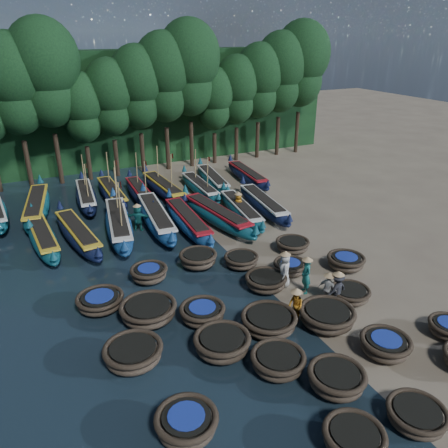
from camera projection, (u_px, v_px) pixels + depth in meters
name	position (u px, v px, depth m)	size (l,w,h in m)	color
ground	(255.00, 278.00, 22.14)	(120.00, 120.00, 0.00)	#7B705A
foliage_wall	(128.00, 109.00, 39.42)	(40.00, 3.00, 10.00)	black
coracle_2	(354.00, 439.00, 12.87)	(1.99, 1.99, 0.77)	#4E4131
coracle_3	(416.00, 415.00, 13.74)	(1.95, 1.95, 0.65)	#4E4131
coracle_5	(187.00, 423.00, 13.37)	(2.29, 2.29, 0.79)	#4E4131
coracle_6	(278.00, 361.00, 15.90)	(2.40, 2.40, 0.76)	#4E4131
coracle_7	(337.00, 379.00, 15.06)	(2.24, 2.24, 0.81)	#4E4131
coracle_8	(385.00, 345.00, 16.72)	(2.23, 2.23, 0.76)	#4E4131
coracle_10	(133.00, 353.00, 16.27)	(2.76, 2.76, 0.79)	#4E4131
coracle_11	(222.00, 343.00, 16.78)	(2.31, 2.31, 0.82)	#4E4131
coracle_12	(269.00, 321.00, 18.09)	(2.81, 2.81, 0.77)	#4E4131
coracle_13	(327.00, 316.00, 18.36)	(2.54, 2.54, 0.82)	#4E4131
coracle_14	(350.00, 294.00, 20.13)	(2.24, 2.24, 0.64)	#4E4131
coracle_15	(148.00, 311.00, 18.74)	(3.04, 3.04, 0.81)	#4E4131
coracle_16	(202.00, 313.00, 18.65)	(1.99, 1.99, 0.75)	#4E4131
coracle_17	(266.00, 281.00, 21.04)	(2.25, 2.25, 0.72)	#4E4131
coracle_18	(290.00, 267.00, 22.34)	(2.07, 2.07, 0.68)	#4E4131
coracle_19	(346.00, 261.00, 22.82)	(2.10, 2.10, 0.73)	#4E4131
coracle_20	(100.00, 301.00, 19.50)	(2.20, 2.20, 0.70)	#4E4131
coracle_21	(149.00, 273.00, 21.70)	(2.00, 2.00, 0.75)	#4E4131
coracle_22	(198.00, 259.00, 23.00)	(2.27, 2.27, 0.81)	#4E4131
coracle_23	(241.00, 260.00, 23.02)	(1.87, 1.87, 0.68)	#4E4131
coracle_24	(292.00, 245.00, 24.65)	(2.00, 2.00, 0.69)	#4E4131
long_boat_1	(43.00, 237.00, 25.31)	(1.90, 7.87, 1.39)	#0E4B53
long_boat_2	(78.00, 234.00, 25.65)	(2.40, 8.17, 1.45)	#0E1736
long_boat_3	(119.00, 224.00, 26.84)	(2.91, 8.87, 3.81)	navy
long_boat_4	(156.00, 217.00, 27.80)	(2.44, 8.97, 1.59)	navy
long_boat_5	(188.00, 221.00, 27.39)	(1.82, 8.32, 1.47)	navy
long_boat_6	(217.00, 215.00, 28.15)	(2.66, 8.62, 1.53)	#0E4B53
long_boat_7	(241.00, 210.00, 29.17)	(2.31, 7.65, 1.36)	#0E4B53
long_boat_8	(263.00, 204.00, 30.09)	(2.33, 8.12, 1.44)	#0E1736
long_boat_10	(37.00, 206.00, 29.47)	(2.90, 8.90, 1.58)	#0E4B53
long_boat_11	(86.00, 196.00, 31.49)	(2.05, 7.81, 3.33)	#0E1736
long_boat_12	(112.00, 193.00, 32.14)	(1.41, 7.86, 3.34)	#0E1736
long_boat_13	(141.00, 193.00, 32.08)	(1.69, 7.80, 3.31)	#0E1736
long_boat_14	(163.00, 188.00, 33.12)	(1.89, 8.29, 3.52)	#0E1736
long_boat_15	(200.00, 187.00, 33.39)	(1.55, 7.55, 3.21)	#0E4B53
long_boat_16	(213.00, 179.00, 35.06)	(2.39, 7.82, 1.39)	#0E4B53
long_boat_17	(247.00, 175.00, 36.09)	(2.00, 7.90, 1.40)	#0E1736
fisherman_0	(285.00, 269.00, 21.06)	(0.91, 1.04, 1.99)	beige
fisherman_1	(306.00, 274.00, 20.51)	(0.57, 0.74, 2.01)	#17605B
fisherman_2	(295.00, 305.00, 18.53)	(0.65, 0.80, 1.71)	#B67118
fisherman_3	(337.00, 288.00, 19.63)	(1.13, 0.74, 1.84)	black
fisherman_4	(328.00, 288.00, 19.72)	(0.74, 0.96, 1.72)	beige
fisherman_5	(138.00, 217.00, 27.05)	(1.59, 1.25, 1.89)	#17605B
fisherman_6	(238.00, 203.00, 29.34)	(0.64, 0.84, 1.75)	#B67118
tree_3	(13.00, 83.00, 31.69)	(4.92, 4.92, 11.60)	black
tree_4	(45.00, 72.00, 32.34)	(5.34, 5.34, 12.58)	black
tree_5	(82.00, 107.00, 34.35)	(3.68, 3.68, 8.68)	black
tree_6	(110.00, 96.00, 35.00)	(4.09, 4.09, 9.65)	black
tree_7	(137.00, 86.00, 35.64)	(4.51, 4.51, 10.63)	black
tree_8	(164.00, 76.00, 36.29)	(4.92, 4.92, 11.60)	black
tree_9	(189.00, 67.00, 36.94)	(5.34, 5.34, 12.58)	black
tree_10	(214.00, 98.00, 38.95)	(3.68, 3.68, 8.68)	black
tree_11	(237.00, 89.00, 39.60)	(4.09, 4.09, 9.65)	black
tree_12	(259.00, 80.00, 40.25)	(4.51, 4.51, 10.63)	black
tree_13	(281.00, 71.00, 40.89)	(4.92, 4.92, 11.60)	black
tree_14	(301.00, 63.00, 41.54)	(5.34, 5.34, 12.58)	black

